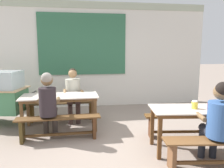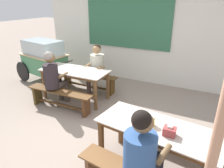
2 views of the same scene
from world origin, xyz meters
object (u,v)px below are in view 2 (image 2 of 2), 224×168
Objects in this scene: dining_table_far at (75,73)px; bench_near_back at (170,132)px; dining_table_near at (157,132)px; wooden_support_post at (219,131)px; food_cart at (43,58)px; person_center_facing at (96,66)px; bench_far_front at (60,97)px; bench_far_back at (89,79)px; condiment_jar at (151,121)px; person_near_front at (142,151)px; tissue_box at (169,131)px; person_left_back_turned at (53,76)px.

dining_table_far is 1.00× the size of bench_near_back.
dining_table_near is 1.08m from wooden_support_post.
dining_table_far is 0.90× the size of food_cart.
person_center_facing reaches higher than dining_table_far.
bench_far_back is at bearing 91.15° from bench_far_front.
wooden_support_post reaches higher than dining_table_near.
bench_near_back is at bearing 74.04° from condiment_jar.
condiment_jar is (-0.07, 0.53, 0.07)m from person_near_front.
person_center_facing reaches higher than bench_far_front.
condiment_jar is at bearing 156.91° from tissue_box.
bench_far_front is 1.24× the size of person_near_front.
bench_far_back is 1.27× the size of person_near_front.
food_cart is 0.71× the size of wooden_support_post.
person_center_facing is at bearing 136.50° from wooden_support_post.
dining_table_near is 2.54m from bench_far_front.
person_near_front is at bearing -82.71° from condiment_jar.
dining_table_near is at bearing 145.65° from tissue_box.
wooden_support_post reaches higher than bench_near_back.
person_near_front reaches higher than bench_near_back.
condiment_jar is (-0.26, 0.11, 0.01)m from tissue_box.
person_left_back_turned is (1.33, -1.09, 0.02)m from food_cart.
bench_near_back is at bearing -30.30° from bench_far_back.
person_near_front reaches higher than person_center_facing.
dining_table_near is 1.04× the size of bench_near_back.
person_left_back_turned reaches higher than bench_far_front.
dining_table_far is at bearing 71.60° from person_left_back_turned.
bench_near_back is 4.22m from food_cart.
dining_table_far is at bearing 148.87° from dining_table_near.
wooden_support_post is at bearing -65.19° from bench_near_back.
person_center_facing is at bearing 137.34° from tissue_box.
food_cart is 5.25m from wooden_support_post.
person_left_back_turned reaches higher than condiment_jar.
food_cart is 1.72m from person_left_back_turned.
person_near_front is at bearing -50.45° from person_center_facing.
wooden_support_post is (3.02, -2.06, 0.60)m from dining_table_far.
tissue_box is (2.54, -0.95, 0.50)m from bench_far_front.
dining_table_far is 1.27× the size of person_near_front.
wooden_support_post is (0.56, -1.22, 0.97)m from bench_near_back.
food_cart reaches higher than dining_table_near.
person_left_back_turned is (-0.16, -1.13, 0.44)m from bench_far_back.
food_cart is (-3.96, 1.40, 0.42)m from bench_near_back.
dining_table_far is 0.70m from bench_far_front.
bench_far_back is (-2.39, 2.03, -0.36)m from dining_table_near.
condiment_jar is at bearing -44.61° from person_center_facing.
bench_far_front is 11.85× the size of condiment_jar.
dining_table_far is at bearing 148.65° from tissue_box.
condiment_jar is at bearing -105.96° from bench_near_back.
person_near_front is at bearing -40.00° from dining_table_far.
person_left_back_turned is (-2.56, 0.91, 0.08)m from dining_table_near.
person_left_back_turned is (-0.18, -0.53, 0.07)m from dining_table_far.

